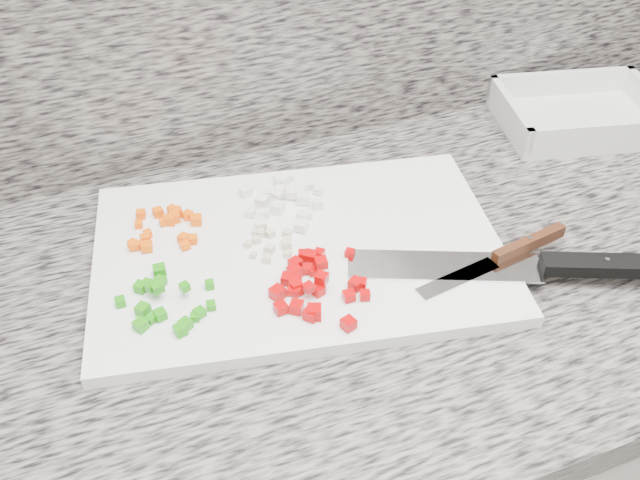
{
  "coord_description": "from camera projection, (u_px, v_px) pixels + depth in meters",
  "views": [
    {
      "loc": [
        -0.33,
        0.86,
        1.48
      ],
      "look_at": [
        -0.1,
        1.46,
        0.94
      ],
      "focal_mm": 40.0,
      "sensor_mm": 36.0,
      "label": 1
    }
  ],
  "objects": [
    {
      "name": "cutting_board",
      "position": [
        299.0,
        252.0,
        0.87
      ],
      "size": [
        0.55,
        0.42,
        0.02
      ],
      "primitive_type": "cube",
      "rotation": [
        0.0,
        0.0,
        -0.2
      ],
      "color": "white",
      "rests_on": "countertop"
    },
    {
      "name": "red_pepper_pile",
      "position": [
        313.0,
        285.0,
        0.8
      ],
      "size": [
        0.12,
        0.14,
        0.02
      ],
      "color": "#B50204",
      "rests_on": "cutting_board"
    },
    {
      "name": "green_pepper_pile",
      "position": [
        163.0,
        301.0,
        0.79
      ],
      "size": [
        0.11,
        0.12,
        0.02
      ],
      "color": "#1F8A0C",
      "rests_on": "cutting_board"
    },
    {
      "name": "cabinet",
      "position": [
        379.0,
        469.0,
        1.18
      ],
      "size": [
        3.92,
        0.62,
        0.86
      ],
      "primitive_type": "cube",
      "color": "silver",
      "rests_on": "ground"
    },
    {
      "name": "onion_pile",
      "position": [
        284.0,
        199.0,
        0.93
      ],
      "size": [
        0.12,
        0.12,
        0.02
      ],
      "color": "white",
      "rests_on": "cutting_board"
    },
    {
      "name": "paring_knife",
      "position": [
        511.0,
        252.0,
        0.85
      ],
      "size": [
        0.22,
        0.05,
        0.02
      ],
      "rotation": [
        0.0,
        0.0,
        0.16
      ],
      "color": "silver",
      "rests_on": "cutting_board"
    },
    {
      "name": "countertop",
      "position": [
        398.0,
        268.0,
        0.89
      ],
      "size": [
        3.96,
        0.64,
        0.04
      ],
      "primitive_type": "cube",
      "color": "slate",
      "rests_on": "cabinet"
    },
    {
      "name": "carrot_pile",
      "position": [
        167.0,
        225.0,
        0.89
      ],
      "size": [
        0.1,
        0.09,
        0.01
      ],
      "color": "#F45705",
      "rests_on": "cutting_board"
    },
    {
      "name": "garlic_pile",
      "position": [
        272.0,
        243.0,
        0.87
      ],
      "size": [
        0.06,
        0.07,
        0.01
      ],
      "color": "beige",
      "rests_on": "cutting_board"
    },
    {
      "name": "tray",
      "position": [
        579.0,
        116.0,
        1.11
      ],
      "size": [
        0.28,
        0.23,
        0.05
      ],
      "rotation": [
        0.0,
        0.0,
        -0.24
      ],
      "color": "silver",
      "rests_on": "countertop"
    },
    {
      "name": "chef_knife",
      "position": [
        549.0,
        266.0,
        0.83
      ],
      "size": [
        0.36,
        0.18,
        0.02
      ],
      "rotation": [
        0.0,
        0.0,
        -0.4
      ],
      "color": "silver",
      "rests_on": "cutting_board"
    }
  ]
}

